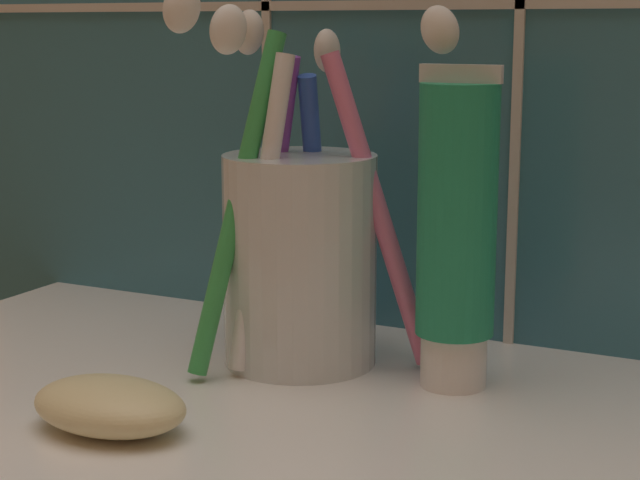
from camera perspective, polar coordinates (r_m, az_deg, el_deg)
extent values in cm
cube|color=white|center=(44.22, 2.61, -11.44)|extent=(56.64, 30.31, 2.00)
cube|color=beige|center=(54.41, 9.18, 12.32)|extent=(66.64, 0.24, 0.50)
cylinder|color=silver|center=(51.30, -1.08, -1.07)|extent=(7.37, 7.37, 10.16)
cylinder|color=pink|center=(49.95, 3.15, 1.58)|extent=(5.54, 2.49, 14.77)
ellipsoid|color=white|center=(49.00, 6.42, 11.08)|extent=(2.57, 1.92, 2.61)
cylinder|color=blue|center=(53.09, -0.18, 1.59)|extent=(1.59, 4.14, 13.62)
ellipsoid|color=white|center=(54.09, 0.38, 10.06)|extent=(1.65, 2.34, 2.53)
cylinder|color=purple|center=(52.59, -2.55, 1.98)|extent=(3.81, 2.06, 14.50)
ellipsoid|color=white|center=(53.10, -3.83, 10.99)|extent=(2.39, 1.91, 2.49)
cylinder|color=green|center=(49.28, -4.44, 1.97)|extent=(3.18, 5.46, 15.68)
ellipsoid|color=white|center=(47.17, -7.39, 12.18)|extent=(2.13, 2.60, 2.60)
cylinder|color=white|center=(49.16, -3.15, 1.41)|extent=(2.72, 3.42, 14.64)
ellipsoid|color=white|center=(47.77, -4.92, 11.13)|extent=(2.23, 2.43, 2.47)
cylinder|color=white|center=(49.27, 7.13, -6.32)|extent=(3.01, 3.01, 2.46)
cylinder|color=#1E8C60|center=(47.65, 7.33, 1.55)|extent=(3.54, 3.54, 11.23)
cube|color=silver|center=(47.00, 7.52, 8.79)|extent=(3.72, 0.36, 0.80)
ellipsoid|color=beige|center=(44.44, -11.16, -8.66)|extent=(6.79, 4.54, 2.15)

